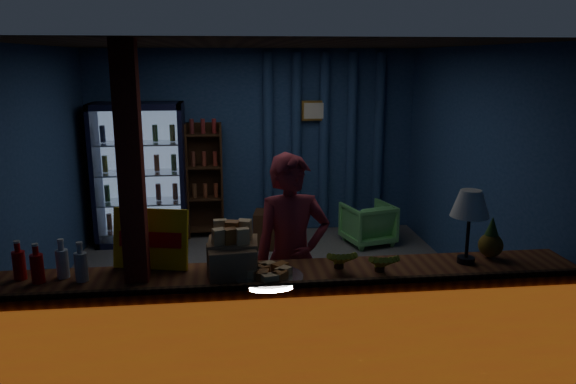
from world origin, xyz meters
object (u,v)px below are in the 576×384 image
at_px(green_chair, 368,223).
at_px(pastry_tray, 269,275).
at_px(shopkeeper, 292,258).
at_px(table_lamp, 470,206).

relative_size(green_chair, pastry_tray, 1.25).
distance_m(shopkeeper, green_chair, 3.18).
bearing_deg(table_lamp, pastry_tray, -174.17).
bearing_deg(table_lamp, green_chair, 88.22).
xyz_separation_m(shopkeeper, pastry_tray, (-0.24, -0.62, 0.11)).
relative_size(shopkeeper, pastry_tray, 3.51).
bearing_deg(shopkeeper, pastry_tray, -118.51).
distance_m(pastry_tray, table_lamp, 1.59).
bearing_deg(green_chair, shopkeeper, 48.80).
bearing_deg(pastry_tray, green_chair, 64.62).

